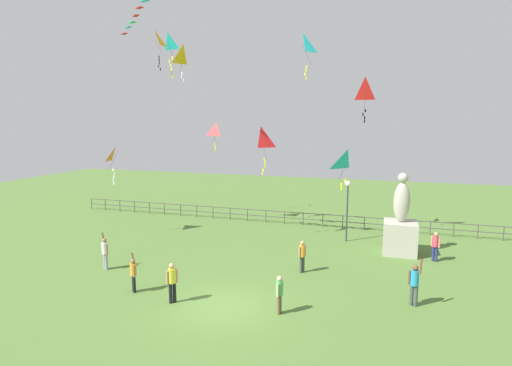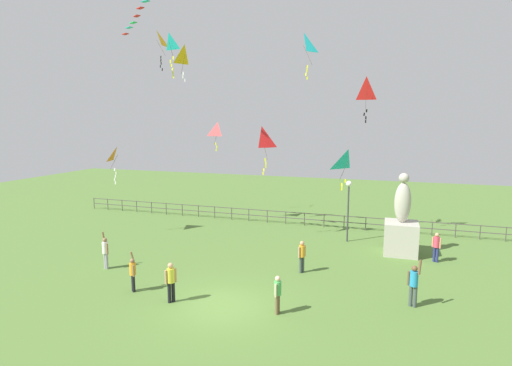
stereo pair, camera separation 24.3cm
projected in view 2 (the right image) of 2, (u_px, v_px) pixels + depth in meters
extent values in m
plane|color=#517533|center=(221.00, 306.00, 16.54)|extent=(80.00, 80.00, 0.00)
cube|color=#B2AD9E|center=(401.00, 238.00, 22.99)|extent=(1.83, 1.83, 1.85)
ellipsoid|color=#B2AD9E|center=(403.00, 202.00, 22.68)|extent=(0.90, 0.76, 2.28)
sphere|color=#B2AD9E|center=(404.00, 178.00, 22.48)|extent=(0.56, 0.56, 0.56)
cylinder|color=#38383D|center=(348.00, 214.00, 25.27)|extent=(0.10, 0.10, 3.55)
sphere|color=white|center=(349.00, 184.00, 24.98)|extent=(0.36, 0.36, 0.36)
cylinder|color=black|center=(133.00, 282.00, 17.98)|extent=(0.13, 0.13, 0.77)
cylinder|color=black|center=(134.00, 284.00, 17.85)|extent=(0.13, 0.13, 0.77)
cylinder|color=orange|center=(133.00, 269.00, 17.81)|extent=(0.28, 0.28, 0.54)
sphere|color=#8C6647|center=(132.00, 261.00, 17.76)|extent=(0.21, 0.21, 0.21)
cylinder|color=#8C6647|center=(132.00, 257.00, 17.93)|extent=(0.19, 0.20, 0.52)
cylinder|color=#8C6647|center=(134.00, 271.00, 17.66)|extent=(0.08, 0.08, 0.51)
cylinder|color=#3F4C47|center=(301.00, 265.00, 20.12)|extent=(0.14, 0.14, 0.82)
cylinder|color=#3F4C47|center=(303.00, 264.00, 20.22)|extent=(0.14, 0.14, 0.82)
cylinder|color=orange|center=(302.00, 251.00, 20.06)|extent=(0.30, 0.30, 0.58)
sphere|color=tan|center=(302.00, 243.00, 20.00)|extent=(0.22, 0.22, 0.22)
cylinder|color=tan|center=(299.00, 253.00, 19.95)|extent=(0.09, 0.09, 0.55)
cylinder|color=tan|center=(305.00, 251.00, 20.19)|extent=(0.09, 0.09, 0.55)
cylinder|color=black|center=(169.00, 293.00, 16.78)|extent=(0.15, 0.15, 0.87)
cylinder|color=black|center=(173.00, 292.00, 16.86)|extent=(0.15, 0.15, 0.87)
cylinder|color=gold|center=(171.00, 275.00, 16.71)|extent=(0.32, 0.32, 0.61)
sphere|color=tan|center=(170.00, 266.00, 16.65)|extent=(0.23, 0.23, 0.23)
cylinder|color=tan|center=(166.00, 277.00, 16.61)|extent=(0.10, 0.10, 0.58)
cylinder|color=tan|center=(176.00, 275.00, 16.82)|extent=(0.10, 0.10, 0.58)
cylinder|color=#3F4C47|center=(415.00, 297.00, 16.36)|extent=(0.15, 0.15, 0.88)
cylinder|color=#3F4C47|center=(411.00, 296.00, 16.47)|extent=(0.15, 0.15, 0.88)
cylinder|color=#268CBF|center=(414.00, 279.00, 16.31)|extent=(0.32, 0.32, 0.62)
sphere|color=brown|center=(415.00, 268.00, 16.24)|extent=(0.24, 0.24, 0.24)
cylinder|color=brown|center=(420.00, 267.00, 16.05)|extent=(0.17, 0.24, 0.60)
cylinder|color=brown|center=(409.00, 278.00, 16.45)|extent=(0.10, 0.10, 0.59)
cylinder|color=brown|center=(278.00, 303.00, 15.88)|extent=(0.13, 0.13, 0.78)
cylinder|color=brown|center=(277.00, 305.00, 15.74)|extent=(0.13, 0.13, 0.78)
cylinder|color=#4CB259|center=(278.00, 288.00, 15.71)|extent=(0.29, 0.29, 0.55)
sphere|color=beige|center=(278.00, 279.00, 15.65)|extent=(0.21, 0.21, 0.21)
cylinder|color=beige|center=(279.00, 287.00, 15.89)|extent=(0.09, 0.09, 0.53)
cylinder|color=beige|center=(276.00, 291.00, 15.54)|extent=(0.09, 0.09, 0.53)
cylinder|color=navy|center=(437.00, 255.00, 21.65)|extent=(0.14, 0.14, 0.82)
cylinder|color=navy|center=(434.00, 254.00, 21.76)|extent=(0.14, 0.14, 0.82)
cylinder|color=#D83F59|center=(437.00, 242.00, 21.61)|extent=(0.30, 0.30, 0.58)
sphere|color=tan|center=(437.00, 235.00, 21.55)|extent=(0.22, 0.22, 0.22)
cylinder|color=tan|center=(440.00, 243.00, 21.47)|extent=(0.09, 0.09, 0.55)
cylinder|color=tan|center=(433.00, 242.00, 21.75)|extent=(0.09, 0.09, 0.55)
cylinder|color=#99999E|center=(105.00, 260.00, 20.76)|extent=(0.14, 0.14, 0.83)
cylinder|color=#99999E|center=(107.00, 261.00, 20.65)|extent=(0.14, 0.14, 0.83)
cylinder|color=white|center=(105.00, 248.00, 20.60)|extent=(0.30, 0.30, 0.58)
sphere|color=#8C6647|center=(105.00, 240.00, 20.54)|extent=(0.22, 0.22, 0.22)
cylinder|color=#8C6647|center=(104.00, 237.00, 20.69)|extent=(0.15, 0.19, 0.56)
cylinder|color=#8C6647|center=(107.00, 249.00, 20.48)|extent=(0.09, 0.09, 0.55)
pyramid|color=#19B2B2|center=(348.00, 161.00, 22.24)|extent=(1.19, 1.27, 1.15)
cylinder|color=#4C381E|center=(344.00, 171.00, 22.58)|extent=(0.50, 0.41, 1.15)
cube|color=yellow|center=(345.00, 181.00, 22.69)|extent=(0.08, 0.01, 0.20)
cube|color=yellow|center=(342.00, 185.00, 22.69)|extent=(0.10, 0.05, 0.20)
cube|color=yellow|center=(342.00, 189.00, 22.72)|extent=(0.10, 0.02, 0.20)
pyramid|color=#19B2B2|center=(169.00, 41.00, 23.91)|extent=(0.87, 0.54, 0.96)
cylinder|color=#4C381E|center=(171.00, 50.00, 24.12)|extent=(0.10, 0.35, 0.96)
cube|color=yellow|center=(173.00, 58.00, 24.20)|extent=(0.09, 0.02, 0.20)
cube|color=yellow|center=(170.00, 62.00, 24.21)|extent=(0.09, 0.02, 0.20)
cube|color=yellow|center=(172.00, 65.00, 24.25)|extent=(0.09, 0.01, 0.20)
cube|color=yellow|center=(172.00, 69.00, 24.29)|extent=(0.12, 0.04, 0.21)
cube|color=yellow|center=(173.00, 73.00, 24.32)|extent=(0.09, 0.02, 0.20)
cube|color=yellow|center=(173.00, 77.00, 24.36)|extent=(0.10, 0.02, 0.20)
pyramid|color=yellow|center=(185.00, 54.00, 26.31)|extent=(0.85, 0.99, 1.21)
cylinder|color=#4C381E|center=(183.00, 64.00, 26.57)|extent=(0.46, 0.25, 1.21)
cube|color=white|center=(183.00, 73.00, 26.66)|extent=(0.10, 0.02, 0.21)
cube|color=white|center=(183.00, 77.00, 26.69)|extent=(0.10, 0.04, 0.20)
cube|color=white|center=(185.00, 80.00, 26.74)|extent=(0.11, 0.05, 0.21)
pyramid|color=red|center=(366.00, 88.00, 24.92)|extent=(0.90, 0.41, 1.42)
cylinder|color=#4C381E|center=(366.00, 100.00, 25.21)|extent=(0.02, 0.41, 1.42)
cube|color=black|center=(367.00, 111.00, 25.32)|extent=(0.10, 0.05, 0.20)
cube|color=black|center=(364.00, 114.00, 25.33)|extent=(0.10, 0.02, 0.21)
cube|color=black|center=(366.00, 118.00, 25.38)|extent=(0.08, 0.05, 0.20)
cube|color=black|center=(366.00, 121.00, 25.41)|extent=(0.09, 0.03, 0.20)
pyramid|color=#19B2B2|center=(303.00, 45.00, 24.85)|extent=(1.11, 1.09, 1.29)
cylinder|color=#4C381E|center=(308.00, 55.00, 24.59)|extent=(0.69, 0.55, 1.29)
cube|color=yellow|center=(307.00, 67.00, 24.69)|extent=(0.10, 0.02, 0.21)
cube|color=yellow|center=(307.00, 71.00, 24.72)|extent=(0.11, 0.04, 0.21)
cube|color=yellow|center=(306.00, 74.00, 24.75)|extent=(0.11, 0.04, 0.21)
cube|color=yellow|center=(307.00, 78.00, 24.79)|extent=(0.08, 0.03, 0.20)
pyramid|color=orange|center=(118.00, 155.00, 26.22)|extent=(0.83, 1.09, 0.97)
cylinder|color=#4C381E|center=(114.00, 162.00, 26.29)|extent=(0.52, 0.19, 0.97)
cube|color=white|center=(115.00, 170.00, 26.37)|extent=(0.11, 0.03, 0.21)
cube|color=white|center=(116.00, 173.00, 26.41)|extent=(0.10, 0.03, 0.20)
cube|color=white|center=(115.00, 176.00, 26.44)|extent=(0.09, 0.02, 0.20)
cube|color=white|center=(115.00, 179.00, 26.46)|extent=(0.11, 0.02, 0.21)
cube|color=white|center=(115.00, 183.00, 26.50)|extent=(0.08, 0.02, 0.20)
pyramid|color=yellow|center=(156.00, 40.00, 29.50)|extent=(0.76, 0.74, 1.22)
cylinder|color=#4C381E|center=(161.00, 48.00, 29.47)|extent=(0.75, 0.03, 1.22)
cube|color=black|center=(161.00, 57.00, 29.55)|extent=(0.09, 0.02, 0.20)
cube|color=black|center=(161.00, 60.00, 29.59)|extent=(0.10, 0.02, 0.21)
cube|color=black|center=(161.00, 63.00, 29.62)|extent=(0.08, 0.02, 0.20)
cube|color=black|center=(160.00, 66.00, 29.64)|extent=(0.08, 0.05, 0.20)
cube|color=black|center=(162.00, 70.00, 29.70)|extent=(0.11, 0.01, 0.21)
pyramid|color=red|center=(218.00, 130.00, 29.52)|extent=(0.92, 0.64, 1.00)
cylinder|color=#4C381E|center=(216.00, 137.00, 29.35)|extent=(0.07, 0.55, 1.00)
cube|color=yellow|center=(216.00, 144.00, 29.42)|extent=(0.11, 0.02, 0.21)
cube|color=yellow|center=(217.00, 147.00, 29.47)|extent=(0.09, 0.03, 0.20)
cube|color=yellow|center=(216.00, 150.00, 29.49)|extent=(0.11, 0.04, 0.21)
pyramid|color=red|center=(262.00, 138.00, 25.44)|extent=(1.20, 1.23, 1.33)
cylinder|color=#4C381E|center=(265.00, 149.00, 25.23)|extent=(0.57, 0.48, 1.33)
cube|color=yellow|center=(265.00, 160.00, 25.34)|extent=(0.09, 0.02, 0.20)
cube|color=yellow|center=(266.00, 163.00, 25.38)|extent=(0.10, 0.03, 0.20)
cube|color=yellow|center=(266.00, 166.00, 25.41)|extent=(0.09, 0.05, 0.20)
cube|color=yellow|center=(264.00, 170.00, 25.43)|extent=(0.09, 0.03, 0.20)
cube|color=yellow|center=(263.00, 173.00, 25.45)|extent=(0.09, 0.02, 0.20)
cube|color=#19B2B2|center=(145.00, 1.00, 21.51)|extent=(0.55, 0.37, 0.03)
cube|color=red|center=(140.00, 8.00, 21.86)|extent=(0.55, 0.45, 0.03)
cube|color=red|center=(137.00, 16.00, 22.29)|extent=(0.54, 0.48, 0.03)
cube|color=#1EB759|center=(133.00, 23.00, 22.70)|extent=(0.55, 0.44, 0.03)
cube|color=#19B2B2|center=(129.00, 28.00, 23.07)|extent=(0.55, 0.43, 0.03)
cube|color=red|center=(125.00, 34.00, 23.47)|extent=(0.55, 0.46, 0.03)
cylinder|color=#4C4742|center=(94.00, 203.00, 35.21)|extent=(0.06, 0.06, 0.95)
cylinder|color=#4C4742|center=(108.00, 204.00, 34.76)|extent=(0.06, 0.06, 0.95)
cylinder|color=#4C4742|center=(122.00, 205.00, 34.31)|extent=(0.06, 0.06, 0.95)
cylinder|color=#4C4742|center=(137.00, 206.00, 33.86)|extent=(0.06, 0.06, 0.95)
cylinder|color=#4C4742|center=(152.00, 208.00, 33.41)|extent=(0.06, 0.06, 0.95)
cylinder|color=#4C4742|center=(166.00, 209.00, 32.98)|extent=(0.06, 0.06, 0.95)
cylinder|color=#4C4742|center=(182.00, 210.00, 32.53)|extent=(0.06, 0.06, 0.95)
cylinder|color=#4C4742|center=(198.00, 211.00, 32.08)|extent=(0.06, 0.06, 0.95)
cylinder|color=#4C4742|center=(215.00, 212.00, 31.64)|extent=(0.06, 0.06, 0.95)
cylinder|color=#4C4742|center=(232.00, 214.00, 31.20)|extent=(0.06, 0.06, 0.95)
cylinder|color=#4C4742|center=(249.00, 215.00, 30.76)|extent=(0.06, 0.06, 0.95)
cylinder|color=#4C4742|center=(267.00, 216.00, 30.30)|extent=(0.06, 0.06, 0.95)
cylinder|color=#4C4742|center=(286.00, 218.00, 29.86)|extent=(0.06, 0.06, 0.95)
cylinder|color=#4C4742|center=(304.00, 219.00, 29.42)|extent=(0.06, 0.06, 0.95)
cylinder|color=#4C4742|center=(324.00, 221.00, 28.98)|extent=(0.06, 0.06, 0.95)
cylinder|color=#4C4742|center=(344.00, 222.00, 28.54)|extent=(0.06, 0.06, 0.95)
cylinder|color=#4C4742|center=(366.00, 224.00, 28.08)|extent=(0.06, 0.06, 0.95)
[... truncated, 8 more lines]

